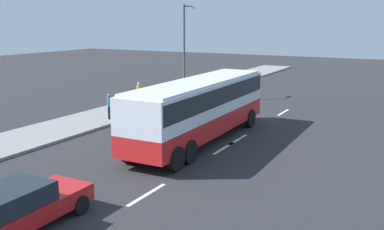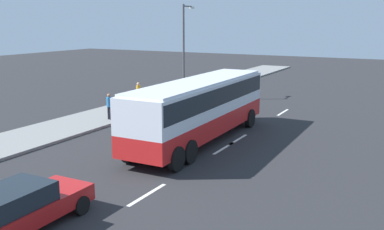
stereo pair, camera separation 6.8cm
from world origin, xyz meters
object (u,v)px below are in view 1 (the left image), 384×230
object	(u,v)px
car_red_compact	(15,208)
street_lamp	(185,45)
coach_bus	(200,104)
pedestrian_at_crossing	(110,105)
pedestrian_near_curb	(139,92)

from	to	relation	value
car_red_compact	street_lamp	xyz separation A→B (m)	(22.56, 6.86, 3.61)
street_lamp	coach_bus	bearing A→B (deg)	-146.97
pedestrian_at_crossing	street_lamp	distance (m)	9.92
pedestrian_at_crossing	pedestrian_near_curb	bearing A→B (deg)	13.52
coach_bus	pedestrian_at_crossing	xyz separation A→B (m)	(1.43, 7.25, -0.94)
car_red_compact	coach_bus	bearing A→B (deg)	-1.62
car_red_compact	pedestrian_at_crossing	xyz separation A→B (m)	(13.20, 7.09, 0.32)
coach_bus	pedestrian_near_curb	size ratio (longest dim) A/B	6.66
coach_bus	car_red_compact	xyz separation A→B (m)	(-11.77, 0.16, -1.27)
coach_bus	pedestrian_at_crossing	distance (m)	7.45
coach_bus	pedestrian_at_crossing	world-z (taller)	coach_bus
car_red_compact	street_lamp	world-z (taller)	street_lamp
coach_bus	street_lamp	bearing A→B (deg)	32.22
pedestrian_near_curb	street_lamp	world-z (taller)	street_lamp
coach_bus	pedestrian_near_curb	world-z (taller)	coach_bus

